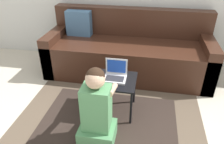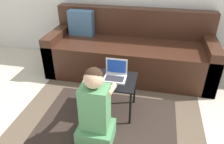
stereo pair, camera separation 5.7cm
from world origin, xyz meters
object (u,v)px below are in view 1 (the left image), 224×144
(laptop_desk, at_px, (112,83))
(person_seated, at_px, (97,112))
(couch, at_px, (127,52))
(computer_mouse, at_px, (98,79))
(laptop, at_px, (115,76))

(laptop_desk, height_order, person_seated, person_seated)
(couch, xyz_separation_m, computer_mouse, (-0.19, -0.97, 0.12))
(laptop, bearing_deg, computer_mouse, -156.91)
(laptop_desk, xyz_separation_m, computer_mouse, (-0.14, -0.05, 0.07))
(person_seated, bearing_deg, computer_mouse, 101.63)
(couch, height_order, computer_mouse, couch)
(couch, relative_size, laptop, 9.73)
(couch, height_order, person_seated, couch)
(laptop, height_order, computer_mouse, laptop)
(couch, xyz_separation_m, laptop, (-0.02, -0.90, 0.14))
(couch, bearing_deg, computer_mouse, -101.18)
(laptop_desk, bearing_deg, laptop, 38.50)
(laptop_desk, xyz_separation_m, laptop, (0.03, 0.03, 0.09))
(couch, distance_m, person_seated, 1.39)
(computer_mouse, height_order, person_seated, person_seated)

